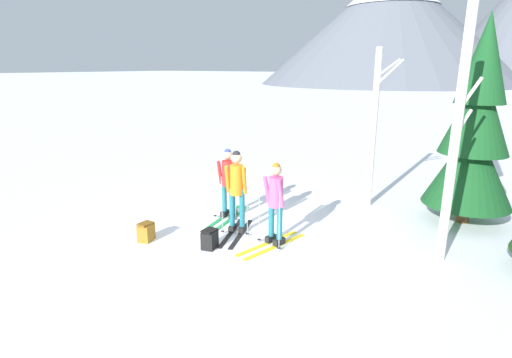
# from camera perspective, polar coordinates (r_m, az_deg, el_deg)

# --- Properties ---
(ground_plane) EXTENTS (400.00, 400.00, 0.00)m
(ground_plane) POSITION_cam_1_polar(r_m,az_deg,el_deg) (8.98, -2.61, -6.83)
(ground_plane) COLOR white
(skier_in_red) EXTENTS (0.61, 1.81, 1.63)m
(skier_in_red) POSITION_cam_1_polar(r_m,az_deg,el_deg) (9.33, -3.92, -0.32)
(skier_in_red) COLOR green
(skier_in_red) RESTS_ON ground
(skier_in_orange) EXTENTS (0.81, 1.58, 1.76)m
(skier_in_orange) POSITION_cam_1_polar(r_m,az_deg,el_deg) (8.46, -2.68, -1.07)
(skier_in_orange) COLOR black
(skier_in_orange) RESTS_ON ground
(skier_in_pink) EXTENTS (0.68, 1.69, 1.66)m
(skier_in_pink) POSITION_cam_1_polar(r_m,az_deg,el_deg) (7.90, 2.70, -3.08)
(skier_in_pink) COLOR yellow
(skier_in_pink) RESTS_ON ground
(pine_tree_near) EXTENTS (1.85, 1.85, 4.48)m
(pine_tree_near) POSITION_cam_1_polar(r_m,az_deg,el_deg) (9.94, 28.20, 5.79)
(pine_tree_near) COLOR #51381E
(pine_tree_near) RESTS_ON ground
(birch_tree_tall) EXTENTS (0.35, 0.49, 4.49)m
(birch_tree_tall) POSITION_cam_1_polar(r_m,az_deg,el_deg) (7.69, 26.08, 5.29)
(birch_tree_tall) COLOR silver
(birch_tree_tall) RESTS_ON ground
(birch_tree_slender) EXTENTS (0.66, 0.38, 3.83)m
(birch_tree_slender) POSITION_cam_1_polar(r_m,az_deg,el_deg) (10.32, 16.12, 6.91)
(birch_tree_slender) COLOR silver
(birch_tree_slender) RESTS_ON ground
(backpack_on_snow_front) EXTENTS (0.33, 0.38, 0.38)m
(backpack_on_snow_front) POSITION_cam_1_polar(r_m,az_deg,el_deg) (8.59, -15.07, -7.13)
(backpack_on_snow_front) COLOR #99661E
(backpack_on_snow_front) RESTS_ON ground
(backpack_on_snow_beside) EXTENTS (0.31, 0.37, 0.38)m
(backpack_on_snow_beside) POSITION_cam_1_polar(r_m,az_deg,el_deg) (8.03, -6.47, -8.30)
(backpack_on_snow_beside) COLOR black
(backpack_on_snow_beside) RESTS_ON ground
(mountain_ridge_distant) EXTENTS (67.09, 56.80, 23.85)m
(mountain_ridge_distant) POSITION_cam_1_polar(r_m,az_deg,el_deg) (88.63, 26.02, 19.22)
(mountain_ridge_distant) COLOR slate
(mountain_ridge_distant) RESTS_ON ground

